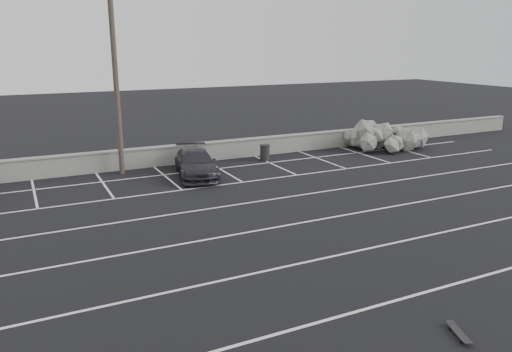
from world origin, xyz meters
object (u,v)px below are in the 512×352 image
car_right (196,163)px  utility_pole (115,74)px  riprap_pile (381,140)px  trash_bin (265,152)px  skateboard (459,333)px

car_right → utility_pole: (-3.20, 2.14, 4.32)m
utility_pole → riprap_pile: bearing=-3.4°
trash_bin → riprap_pile: (7.94, -0.37, 0.09)m
utility_pole → trash_bin: utility_pole is taller
trash_bin → riprap_pile: bearing=-2.6°
car_right → trash_bin: 4.89m
riprap_pile → skateboard: 20.90m
trash_bin → riprap_pile: riprap_pile is taller
car_right → utility_pole: 5.79m
car_right → skateboard: (0.60, -15.93, -0.58)m
utility_pole → riprap_pile: utility_pole is taller
utility_pole → skateboard: bearing=-78.1°
utility_pole → skateboard: 19.11m
car_right → riprap_pile: size_ratio=0.89×
trash_bin → skateboard: bearing=-103.0°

